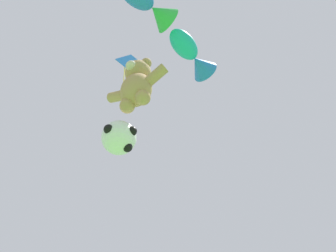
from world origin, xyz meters
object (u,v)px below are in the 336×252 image
(teddy_bear_kite, at_px, (137,84))
(diamond_kite, at_px, (129,65))
(fish_kite_teal, at_px, (192,55))
(soccer_ball_kite, at_px, (119,138))
(fish_kite_cobalt, at_px, (149,5))

(teddy_bear_kite, bearing_deg, diamond_kite, 147.09)
(teddy_bear_kite, bearing_deg, fish_kite_teal, 9.99)
(soccer_ball_kite, bearing_deg, diamond_kite, 135.30)
(fish_kite_teal, distance_m, fish_kite_cobalt, 2.09)
(soccer_ball_kite, distance_m, diamond_kite, 5.14)
(teddy_bear_kite, height_order, fish_kite_teal, teddy_bear_kite)
(teddy_bear_kite, xyz_separation_m, fish_kite_teal, (1.91, 0.34, 0.54))
(fish_kite_teal, bearing_deg, soccer_ball_kite, -178.92)
(fish_kite_teal, height_order, diamond_kite, diamond_kite)
(teddy_bear_kite, height_order, diamond_kite, diamond_kite)
(teddy_bear_kite, relative_size, fish_kite_cobalt, 1.17)
(fish_kite_teal, bearing_deg, diamond_kite, 172.07)
(teddy_bear_kite, distance_m, soccer_ball_kite, 2.00)
(teddy_bear_kite, xyz_separation_m, soccer_ball_kite, (-0.70, 0.29, -1.86))
(teddy_bear_kite, height_order, soccer_ball_kite, teddy_bear_kite)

